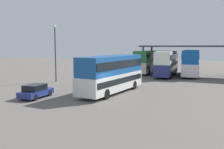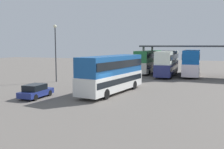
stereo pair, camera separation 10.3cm
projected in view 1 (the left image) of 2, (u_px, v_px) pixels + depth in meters
ground_plane at (98, 99)px, 24.30m from camera, size 140.00×140.00×0.00m
double_decker_main at (112, 73)px, 27.33m from camera, size 4.17×10.68×4.01m
parked_hatchback at (36, 91)px, 24.83m from camera, size 1.71×3.83×1.35m
double_decker_near_canopy at (148, 61)px, 47.16m from camera, size 3.14×10.57×4.16m
double_decker_mid_row at (167, 62)px, 42.77m from camera, size 2.56×11.39×4.17m
double_decker_far_right at (191, 62)px, 43.14m from camera, size 2.71×11.56×4.33m
depot_canopy at (199, 47)px, 41.97m from camera, size 19.56×8.14×5.12m
lamppost_tall at (55, 46)px, 35.45m from camera, size 0.44×0.44×7.97m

